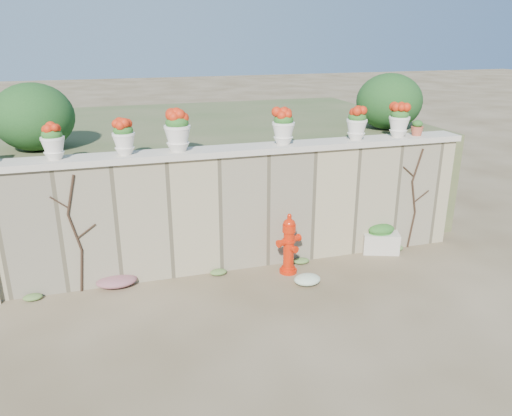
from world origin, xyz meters
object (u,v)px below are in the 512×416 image
object	(u,v)px
terracotta_pot	(417,129)
fire_hydrant	(289,244)
urn_pot_0	(53,141)
planter_box	(381,239)

from	to	relation	value
terracotta_pot	fire_hydrant	bearing A→B (deg)	-168.21
urn_pot_0	fire_hydrant	bearing A→B (deg)	-8.88
terracotta_pot	planter_box	bearing A→B (deg)	-160.32
planter_box	terracotta_pot	xyz separation A→B (m)	(0.70, 0.25, 1.97)
fire_hydrant	planter_box	world-z (taller)	fire_hydrant
fire_hydrant	terracotta_pot	world-z (taller)	terracotta_pot
fire_hydrant	urn_pot_0	distance (m)	3.99
planter_box	terracotta_pot	size ratio (longest dim) A/B	2.79
planter_box	urn_pot_0	size ratio (longest dim) A/B	1.39
urn_pot_0	terracotta_pot	xyz separation A→B (m)	(6.12, -0.00, -0.14)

